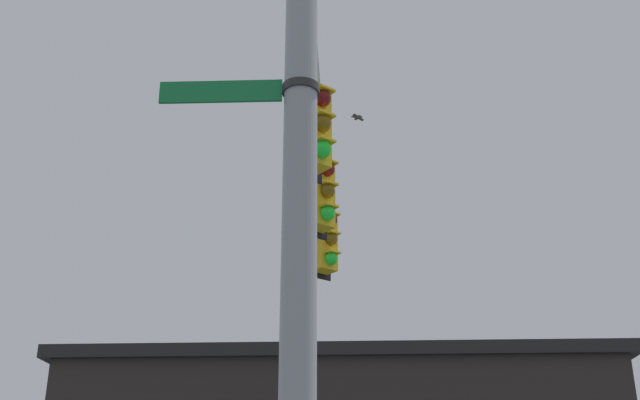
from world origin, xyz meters
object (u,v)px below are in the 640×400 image
Objects in this scene: street_name_sign at (265,91)px; bird_flying at (358,117)px; traffic_light_nearest_pole at (314,128)px; traffic_light_mid_inner at (320,194)px; traffic_light_mid_outer at (325,241)px.

bird_flying is (-6.75, -6.28, 4.68)m from street_name_sign.
traffic_light_nearest_pole is at bearing -139.44° from street_name_sign.
traffic_light_nearest_pole is 2.09m from traffic_light_mid_inner.
traffic_light_mid_inner is 6.17m from bird_flying.
traffic_light_mid_inner is at bearing 41.43° from bird_flying.
bird_flying is (-2.24, -1.60, 3.86)m from traffic_light_mid_outer.
traffic_light_mid_inner is 4.49m from street_name_sign.
traffic_light_nearest_pole is 1.00× the size of traffic_light_mid_outer.
traffic_light_nearest_pole is 1.12× the size of street_name_sign.
traffic_light_mid_outer is at bearing -130.85° from traffic_light_mid_inner.
traffic_light_nearest_pole is 4.18m from traffic_light_mid_outer.
traffic_light_mid_outer is 6.55m from street_name_sign.
traffic_light_mid_inner is at bearing 49.15° from traffic_light_mid_outer.
bird_flying is at bearing -137.04° from street_name_sign.
street_name_sign is 10.34m from bird_flying.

